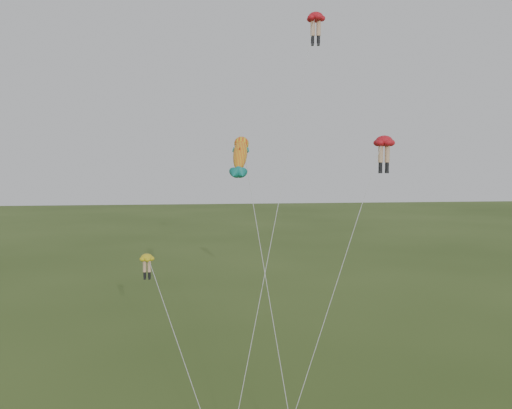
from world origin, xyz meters
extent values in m
ellipsoid|color=red|center=(5.03, 11.36, 23.63)|extent=(1.44, 1.44, 0.65)
cylinder|color=#DEAB83|center=(4.83, 11.38, 22.86)|extent=(0.29, 0.29, 1.00)
cylinder|color=black|center=(4.83, 11.38, 22.11)|extent=(0.23, 0.23, 0.50)
cube|color=black|center=(4.83, 11.38, 21.79)|extent=(0.19, 0.31, 0.14)
cylinder|color=#DEAB83|center=(5.23, 11.34, 22.86)|extent=(0.29, 0.29, 1.00)
cylinder|color=black|center=(5.23, 11.34, 22.11)|extent=(0.23, 0.23, 0.50)
cube|color=black|center=(5.23, 11.34, 21.79)|extent=(0.19, 0.31, 0.14)
cylinder|color=silver|center=(1.65, 5.09, 12.08)|extent=(6.79, 12.57, 23.74)
ellipsoid|color=red|center=(7.84, 5.27, 15.11)|extent=(1.34, 1.34, 0.65)
cylinder|color=#DEAB83|center=(7.64, 5.28, 14.34)|extent=(0.29, 0.29, 0.99)
cylinder|color=black|center=(7.64, 5.28, 13.60)|extent=(0.22, 0.22, 0.49)
cube|color=black|center=(7.64, 5.28, 13.28)|extent=(0.17, 0.29, 0.14)
cylinder|color=#DEAB83|center=(8.04, 5.27, 14.34)|extent=(0.29, 0.29, 0.99)
cylinder|color=black|center=(8.04, 5.27, 13.60)|extent=(0.22, 0.22, 0.49)
cube|color=black|center=(8.04, 5.27, 13.28)|extent=(0.17, 0.29, 0.14)
cylinder|color=silver|center=(4.12, 1.41, 7.82)|extent=(7.47, 7.78, 15.22)
ellipsoid|color=gold|center=(-5.91, 3.89, 8.70)|extent=(0.88, 0.88, 0.41)
cylinder|color=#DEAB83|center=(-6.04, 3.90, 8.21)|extent=(0.18, 0.18, 0.63)
cylinder|color=black|center=(-6.04, 3.90, 7.74)|extent=(0.14, 0.14, 0.32)
cube|color=black|center=(-6.04, 3.90, 7.53)|extent=(0.12, 0.19, 0.09)
cylinder|color=#DEAB83|center=(-5.78, 3.88, 8.21)|extent=(0.18, 0.18, 0.63)
cylinder|color=black|center=(-5.78, 3.88, 7.74)|extent=(0.14, 0.14, 0.32)
cube|color=black|center=(-5.78, 3.88, 7.53)|extent=(0.12, 0.19, 0.09)
cylinder|color=silver|center=(-4.13, 0.79, 4.56)|extent=(3.60, 6.24, 8.70)
ellipsoid|color=yellow|center=(-0.66, 5.22, 14.36)|extent=(1.41, 3.16, 2.53)
sphere|color=yellow|center=(-0.66, 5.22, 14.36)|extent=(1.10, 1.39, 1.25)
cone|color=#137D78|center=(-0.66, 5.22, 14.36)|extent=(0.89, 1.25, 1.22)
cone|color=#137D78|center=(-0.66, 5.22, 14.36)|extent=(0.89, 1.25, 1.22)
cone|color=#137D78|center=(-0.66, 5.22, 14.36)|extent=(0.50, 0.70, 0.68)
cone|color=#137D78|center=(-0.66, 5.22, 14.36)|extent=(0.50, 0.70, 0.68)
cone|color=red|center=(-0.66, 5.22, 14.36)|extent=(0.54, 0.71, 0.66)
cylinder|color=silver|center=(0.26, 1.20, 7.29)|extent=(1.88, 8.07, 14.16)
camera|label=1|loc=(-3.58, -27.27, 14.06)|focal=40.00mm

